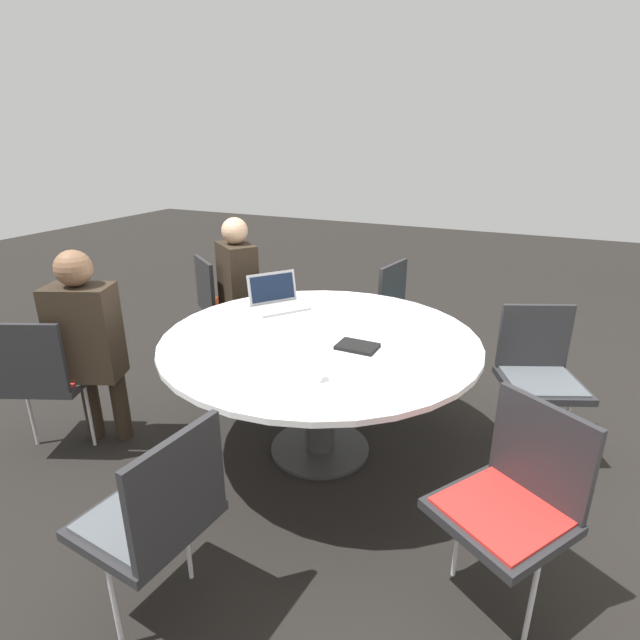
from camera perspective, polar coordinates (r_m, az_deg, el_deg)
name	(u,v)px	position (r m, az deg, el deg)	size (l,w,h in m)	color
ground_plane	(320,449)	(3.14, 0.00, -14.52)	(16.00, 16.00, 0.00)	black
conference_table	(320,356)	(2.83, 0.00, -4.14)	(1.77, 1.77, 0.74)	#333333
chair_0	(221,299)	(4.21, -11.21, 2.39)	(0.60, 0.60, 0.87)	#262628
chair_1	(44,373)	(3.26, -29.00, -5.28)	(0.56, 0.57, 0.87)	#262628
chair_2	(156,510)	(2.02, -18.18, -19.96)	(0.48, 0.46, 0.87)	#262628
chair_3	(514,494)	(2.12, 21.29, -18.05)	(0.59, 0.60, 0.87)	#262628
chair_4	(539,368)	(3.18, 23.77, -5.06)	(0.56, 0.57, 0.87)	#262628
chair_5	(406,309)	(3.94, 9.84, 1.22)	(0.51, 0.49, 0.87)	#262628
person_0	(240,282)	(3.96, -9.17, 4.28)	(0.39, 0.42, 1.22)	#2D2319
person_1	(87,337)	(3.15, -25.10, -1.73)	(0.35, 0.42, 1.22)	#2D2319
laptop	(277,299)	(3.27, -4.97, 2.35)	(0.42, 0.41, 0.21)	#99999E
spiral_notebook	(357,346)	(2.65, 4.28, -3.02)	(0.16, 0.21, 0.02)	black
coffee_cup	(314,372)	(2.29, -0.66, -6.00)	(0.08, 0.08, 0.08)	white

